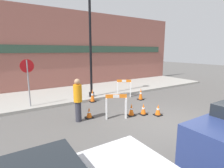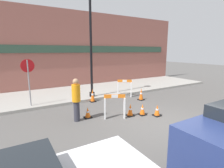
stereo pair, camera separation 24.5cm
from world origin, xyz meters
name	(u,v)px [view 2 (the right image)]	position (x,y,z in m)	size (l,w,h in m)	color
ground_plane	(173,127)	(0.00, 0.00, 0.00)	(60.00, 60.00, 0.00)	#565451
sidewalk_slab	(94,91)	(0.00, 6.50, 0.07)	(18.00, 3.99, 0.14)	#9E9B93
storefront_facade	(82,50)	(0.00, 8.57, 2.75)	(18.00, 0.22, 5.50)	#93564C
streetlamp_post	(91,27)	(-0.88, 4.96, 3.93)	(0.44, 0.44, 5.96)	black
stop_sign	(28,75)	(-4.07, 4.89, 1.60)	(0.60, 0.10, 2.18)	gray
barricade_0	(115,106)	(-1.35, 1.78, 0.54)	(0.81, 0.49, 1.01)	white
barricade_1	(125,88)	(0.94, 4.35, 0.56)	(0.76, 0.58, 1.03)	white
traffic_cone_0	(88,113)	(-2.24, 2.41, 0.21)	(0.30, 0.30, 0.45)	black
traffic_cone_1	(142,110)	(-0.11, 1.53, 0.23)	(0.30, 0.30, 0.48)	black
traffic_cone_2	(93,95)	(-1.10, 4.40, 0.35)	(0.30, 0.30, 0.72)	black
traffic_cone_3	(157,111)	(0.34, 1.13, 0.23)	(0.30, 0.30, 0.48)	black
traffic_cone_4	(130,110)	(-0.63, 1.70, 0.25)	(0.30, 0.30, 0.53)	black
traffic_cone_5	(141,94)	(1.34, 3.32, 0.32)	(0.30, 0.30, 0.66)	black
person_worker	(76,98)	(-2.72, 2.34, 0.91)	(0.41, 0.41, 1.67)	#33333D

